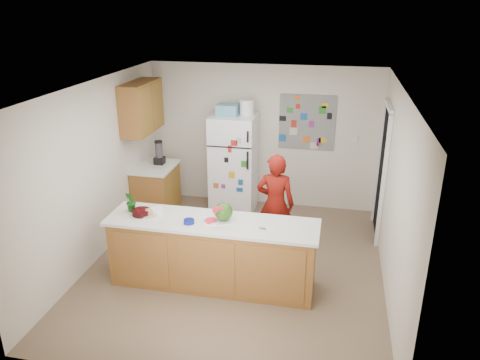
% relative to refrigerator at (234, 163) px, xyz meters
% --- Properties ---
extents(floor, '(4.00, 4.50, 0.02)m').
position_rel_refrigerator_xyz_m(floor, '(0.45, -1.88, -0.86)').
color(floor, brown).
rests_on(floor, ground).
extents(wall_back, '(4.00, 0.02, 2.50)m').
position_rel_refrigerator_xyz_m(wall_back, '(0.45, 0.38, 0.40)').
color(wall_back, beige).
rests_on(wall_back, ground).
extents(wall_left, '(0.02, 4.50, 2.50)m').
position_rel_refrigerator_xyz_m(wall_left, '(-1.56, -1.88, 0.40)').
color(wall_left, beige).
rests_on(wall_left, ground).
extents(wall_right, '(0.02, 4.50, 2.50)m').
position_rel_refrigerator_xyz_m(wall_right, '(2.46, -1.88, 0.40)').
color(wall_right, beige).
rests_on(wall_right, ground).
extents(ceiling, '(4.00, 4.50, 0.02)m').
position_rel_refrigerator_xyz_m(ceiling, '(0.45, -1.88, 1.66)').
color(ceiling, white).
rests_on(ceiling, wall_back).
extents(doorway, '(0.03, 0.85, 2.04)m').
position_rel_refrigerator_xyz_m(doorway, '(2.44, -0.43, 0.17)').
color(doorway, black).
rests_on(doorway, ground).
extents(peninsula_base, '(2.60, 0.62, 0.88)m').
position_rel_refrigerator_xyz_m(peninsula_base, '(0.25, -2.38, -0.41)').
color(peninsula_base, brown).
rests_on(peninsula_base, floor).
extents(peninsula_top, '(2.68, 0.70, 0.04)m').
position_rel_refrigerator_xyz_m(peninsula_top, '(0.25, -2.38, 0.05)').
color(peninsula_top, silver).
rests_on(peninsula_top, peninsula_base).
extents(side_counter_base, '(0.60, 0.80, 0.86)m').
position_rel_refrigerator_xyz_m(side_counter_base, '(-1.24, -0.53, -0.42)').
color(side_counter_base, brown).
rests_on(side_counter_base, floor).
extents(side_counter_top, '(0.64, 0.84, 0.04)m').
position_rel_refrigerator_xyz_m(side_counter_top, '(-1.24, -0.53, 0.03)').
color(side_counter_top, silver).
rests_on(side_counter_top, side_counter_base).
extents(upper_cabinets, '(0.35, 1.00, 0.80)m').
position_rel_refrigerator_xyz_m(upper_cabinets, '(-1.37, -0.58, 1.05)').
color(upper_cabinets, brown).
rests_on(upper_cabinets, wall_left).
extents(refrigerator, '(0.75, 0.70, 1.70)m').
position_rel_refrigerator_xyz_m(refrigerator, '(0.00, 0.00, 0.00)').
color(refrigerator, silver).
rests_on(refrigerator, floor).
extents(fridge_top_bin, '(0.35, 0.28, 0.18)m').
position_rel_refrigerator_xyz_m(fridge_top_bin, '(-0.10, 0.00, 0.94)').
color(fridge_top_bin, '#5999B2').
rests_on(fridge_top_bin, refrigerator).
extents(photo_collage, '(0.95, 0.01, 0.95)m').
position_rel_refrigerator_xyz_m(photo_collage, '(1.20, 0.36, 0.70)').
color(photo_collage, slate).
rests_on(photo_collage, wall_back).
extents(person, '(0.55, 0.36, 1.51)m').
position_rel_refrigerator_xyz_m(person, '(0.91, -1.35, -0.10)').
color(person, maroon).
rests_on(person, floor).
extents(blender_appliance, '(0.12, 0.12, 0.38)m').
position_rel_refrigerator_xyz_m(blender_appliance, '(-1.19, -0.42, 0.24)').
color(blender_appliance, black).
rests_on(blender_appliance, side_counter_top).
extents(cutting_board, '(0.42, 0.37, 0.01)m').
position_rel_refrigerator_xyz_m(cutting_board, '(0.33, -2.36, 0.08)').
color(cutting_board, white).
rests_on(cutting_board, peninsula_top).
extents(watermelon, '(0.23, 0.23, 0.23)m').
position_rel_refrigerator_xyz_m(watermelon, '(0.39, -2.34, 0.20)').
color(watermelon, '#1D5610').
rests_on(watermelon, cutting_board).
extents(watermelon_slice, '(0.15, 0.15, 0.02)m').
position_rel_refrigerator_xyz_m(watermelon_slice, '(0.24, -2.41, 0.09)').
color(watermelon_slice, red).
rests_on(watermelon_slice, cutting_board).
extents(cherry_bowl, '(0.31, 0.31, 0.07)m').
position_rel_refrigerator_xyz_m(cherry_bowl, '(-0.68, -2.39, 0.11)').
color(cherry_bowl, black).
rests_on(cherry_bowl, peninsula_top).
extents(white_bowl, '(0.19, 0.19, 0.06)m').
position_rel_refrigerator_xyz_m(white_bowl, '(-0.52, -2.29, 0.10)').
color(white_bowl, silver).
rests_on(white_bowl, peninsula_top).
extents(cobalt_bowl, '(0.14, 0.14, 0.05)m').
position_rel_refrigerator_xyz_m(cobalt_bowl, '(-0.01, -2.50, 0.10)').
color(cobalt_bowl, navy).
rests_on(cobalt_bowl, peninsula_top).
extents(plate, '(0.27, 0.27, 0.02)m').
position_rel_refrigerator_xyz_m(plate, '(-0.59, -2.38, 0.08)').
color(plate, '#BBB293').
rests_on(plate, peninsula_top).
extents(paper_towel, '(0.18, 0.16, 0.02)m').
position_rel_refrigerator_xyz_m(paper_towel, '(0.27, -2.41, 0.08)').
color(paper_towel, white).
rests_on(paper_towel, peninsula_top).
extents(keys, '(0.09, 0.06, 0.01)m').
position_rel_refrigerator_xyz_m(keys, '(0.90, -2.47, 0.08)').
color(keys, gray).
rests_on(keys, peninsula_top).
extents(potted_plant, '(0.19, 0.20, 0.28)m').
position_rel_refrigerator_xyz_m(potted_plant, '(-0.84, -2.33, 0.21)').
color(potted_plant, '#103B0F').
rests_on(potted_plant, peninsula_top).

